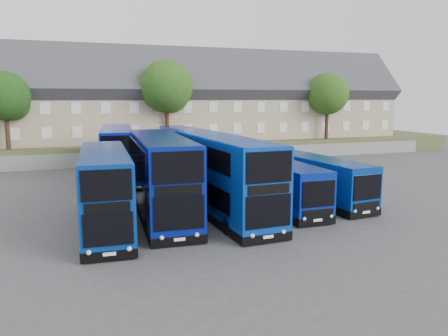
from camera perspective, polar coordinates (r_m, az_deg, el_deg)
ground at (r=24.73m, az=0.08°, el=-7.46°), size 120.00×120.00×0.00m
retaining_wall at (r=47.47m, az=-9.35°, el=1.38°), size 70.00×0.40×1.50m
earth_bank at (r=57.26m, az=-11.03°, el=2.89°), size 80.00×20.00×2.00m
terrace_row at (r=53.50m, az=-7.40°, el=8.56°), size 60.00×10.40×11.20m
dd_front_left at (r=24.49m, az=-15.26°, el=-2.92°), size 2.94×10.79×4.25m
dd_front_mid at (r=26.44m, az=-8.24°, el=-1.21°), size 3.33×12.18×4.80m
dd_front_right at (r=26.30m, az=-0.16°, el=-1.22°), size 3.38×12.06×4.74m
dd_rear_left at (r=38.81m, az=-13.71°, el=1.69°), size 3.65×11.49×4.49m
dd_rear_right at (r=40.21m, az=-4.63°, el=2.00°), size 3.49×10.90×4.26m
coach_east_a at (r=29.24m, az=6.63°, el=-1.92°), size 2.39×11.10×3.03m
coach_east_b at (r=31.17m, az=11.33°, el=-1.33°), size 3.39×11.33×3.05m
tree_west at (r=47.91m, az=-26.52°, el=8.18°), size 4.80×4.80×7.65m
tree_mid at (r=49.02m, az=-7.38°, el=10.24°), size 5.76×5.76×9.18m
tree_east at (r=56.10m, az=13.46°, el=9.23°), size 5.12×5.12×8.16m
tree_far at (r=65.24m, az=14.68°, el=9.43°), size 5.44×5.44×8.67m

